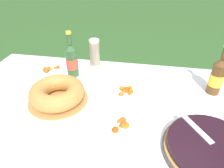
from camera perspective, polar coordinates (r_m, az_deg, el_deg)
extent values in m
cube|color=brown|center=(1.13, -4.23, -6.40)|extent=(1.68, 1.01, 0.03)
cylinder|color=brown|center=(1.97, -23.27, -3.58)|extent=(0.06, 0.06, 0.71)
cylinder|color=brown|center=(1.78, 25.79, -8.76)|extent=(0.06, 0.06, 0.71)
cube|color=white|center=(1.12, -4.27, -5.61)|extent=(1.69, 1.02, 0.00)
cube|color=white|center=(1.56, 0.17, 4.51)|extent=(1.69, 0.00, 0.10)
cylinder|color=#38383D|center=(0.96, 25.99, -17.06)|extent=(0.39, 0.39, 0.02)
cylinder|color=#B78447|center=(0.95, 26.22, -16.46)|extent=(0.37, 0.37, 0.01)
cylinder|color=black|center=(0.94, 26.51, -15.69)|extent=(0.35, 0.35, 0.03)
cube|color=silver|center=(0.96, 22.83, -11.43)|extent=(0.12, 0.17, 0.00)
cylinder|color=#B78447|center=(1.17, -15.03, -4.37)|extent=(0.33, 0.33, 0.01)
torus|color=#BC7F3D|center=(1.14, -15.39, -2.34)|extent=(0.30, 0.30, 0.10)
cylinder|color=beige|center=(1.47, -4.88, 6.91)|extent=(0.07, 0.07, 0.09)
cylinder|color=beige|center=(1.46, -4.90, 7.36)|extent=(0.07, 0.07, 0.09)
cylinder|color=beige|center=(1.46, -4.93, 7.82)|extent=(0.07, 0.07, 0.09)
cylinder|color=beige|center=(1.45, -4.95, 8.29)|extent=(0.07, 0.07, 0.09)
cylinder|color=beige|center=(1.44, -4.98, 8.75)|extent=(0.07, 0.07, 0.09)
cylinder|color=beige|center=(1.44, -5.00, 9.22)|extent=(0.07, 0.07, 0.09)
cylinder|color=beige|center=(1.43, -5.03, 9.70)|extent=(0.07, 0.07, 0.09)
cylinder|color=beige|center=(1.43, -5.05, 10.17)|extent=(0.07, 0.07, 0.09)
cylinder|color=beige|center=(1.42, -5.08, 10.66)|extent=(0.07, 0.07, 0.09)
torus|color=beige|center=(1.41, -5.17, 12.44)|extent=(0.07, 0.07, 0.01)
cylinder|color=#2D562D|center=(1.35, -11.34, 5.99)|extent=(0.08, 0.08, 0.19)
cylinder|color=#E54C38|center=(1.35, -11.32, 5.85)|extent=(0.08, 0.08, 0.07)
cone|color=#2D562D|center=(1.30, -11.88, 10.37)|extent=(0.08, 0.08, 0.04)
cylinder|color=#2D562D|center=(1.28, -12.14, 12.44)|extent=(0.03, 0.03, 0.06)
cylinder|color=gold|center=(1.27, -12.36, 14.15)|extent=(0.03, 0.03, 0.02)
cylinder|color=brown|center=(1.29, 27.63, 1.26)|extent=(0.07, 0.07, 0.19)
cylinder|color=yellow|center=(1.29, 27.58, 1.12)|extent=(0.08, 0.08, 0.07)
cone|color=brown|center=(1.24, 28.94, 5.60)|extent=(0.07, 0.07, 0.04)
cylinder|color=white|center=(1.19, 4.00, -2.20)|extent=(0.21, 0.21, 0.01)
torus|color=white|center=(1.19, 4.02, -1.89)|extent=(0.21, 0.21, 0.01)
cone|color=#CE670C|center=(1.20, 2.81, -0.80)|extent=(0.04, 0.04, 0.02)
cone|color=#B15B0D|center=(1.14, 5.02, -2.47)|extent=(0.04, 0.04, 0.03)
cone|color=#A7521D|center=(1.20, 2.82, -0.94)|extent=(0.05, 0.05, 0.05)
cone|color=#A95211|center=(1.18, 3.86, -1.55)|extent=(0.06, 0.06, 0.04)
cone|color=#AE5E0C|center=(1.17, 5.25, -2.01)|extent=(0.04, 0.04, 0.04)
cone|color=orange|center=(1.17, 5.35, -1.63)|extent=(0.05, 0.04, 0.05)
cone|color=#C0660F|center=(1.19, 5.32, -0.68)|extent=(0.04, 0.05, 0.04)
cone|color=#B8480D|center=(1.18, 4.30, -1.22)|extent=(0.05, 0.05, 0.04)
cone|color=#AB5C16|center=(1.15, 2.63, -2.58)|extent=(0.05, 0.05, 0.02)
cylinder|color=white|center=(0.98, 2.88, -12.00)|extent=(0.20, 0.20, 0.01)
torus|color=white|center=(0.97, 2.90, -11.67)|extent=(0.19, 0.19, 0.01)
cone|color=#B96C17|center=(0.95, 4.10, -11.42)|extent=(0.04, 0.05, 0.03)
cone|color=#A6550F|center=(0.96, 2.85, -11.31)|extent=(0.04, 0.04, 0.04)
cone|color=orange|center=(0.96, 3.86, -11.42)|extent=(0.06, 0.05, 0.04)
cone|color=#BF4D10|center=(0.93, 0.77, -12.77)|extent=(0.05, 0.05, 0.04)
cone|color=#B15811|center=(0.96, 1.92, -10.32)|extent=(0.03, 0.04, 0.03)
cone|color=#B6560C|center=(0.96, 3.30, -11.57)|extent=(0.04, 0.04, 0.03)
cone|color=#C25820|center=(0.96, 3.35, -10.07)|extent=(0.05, 0.05, 0.04)
cylinder|color=white|center=(1.47, -17.50, 3.61)|extent=(0.24, 0.24, 0.01)
torus|color=white|center=(1.47, -17.56, 3.88)|extent=(0.24, 0.24, 0.01)
cone|color=#AA4711|center=(1.48, -15.25, 5.00)|extent=(0.04, 0.04, 0.03)
cone|color=#AE5F1B|center=(1.45, -17.96, 4.24)|extent=(0.04, 0.04, 0.03)
cone|color=#AA6117|center=(1.48, -16.01, 4.66)|extent=(0.04, 0.04, 0.03)
cone|color=#AC5917|center=(1.44, -18.25, 3.89)|extent=(0.05, 0.05, 0.04)
cone|color=#C9561C|center=(1.47, -17.55, 4.61)|extent=(0.03, 0.03, 0.03)
cone|color=#C04E12|center=(1.47, -18.51, 4.46)|extent=(0.05, 0.06, 0.04)
cone|color=#C2600A|center=(1.47, -18.82, 3.88)|extent=(0.04, 0.04, 0.03)
cone|color=#C37614|center=(1.46, -17.22, 4.24)|extent=(0.04, 0.04, 0.03)
cone|color=#C25F1F|center=(1.47, -15.60, 4.71)|extent=(0.04, 0.04, 0.03)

